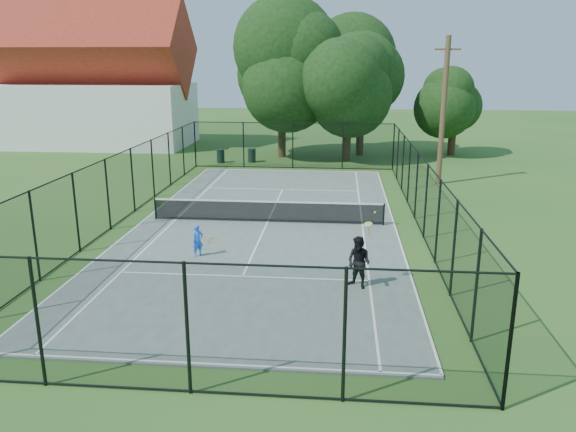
# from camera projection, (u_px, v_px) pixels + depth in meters

# --- Properties ---
(ground) EXTENTS (120.00, 120.00, 0.00)m
(ground) POSITION_uv_depth(u_px,v_px,m) (268.00, 223.00, 24.50)
(ground) COLOR #285A1E
(tennis_court) EXTENTS (11.00, 24.00, 0.06)m
(tennis_court) POSITION_uv_depth(u_px,v_px,m) (268.00, 223.00, 24.49)
(tennis_court) COLOR #536259
(tennis_court) RESTS_ON ground
(tennis_net) EXTENTS (10.08, 0.08, 0.95)m
(tennis_net) POSITION_uv_depth(u_px,v_px,m) (267.00, 211.00, 24.35)
(tennis_net) COLOR black
(tennis_net) RESTS_ON tennis_court
(fence) EXTENTS (13.10, 26.10, 3.00)m
(fence) POSITION_uv_depth(u_px,v_px,m) (267.00, 190.00, 24.10)
(fence) COLOR black
(fence) RESTS_ON ground
(tree_near_left) EXTENTS (7.47, 7.47, 9.74)m
(tree_near_left) POSITION_uv_depth(u_px,v_px,m) (282.00, 73.00, 39.73)
(tree_near_left) COLOR #332114
(tree_near_left) RESTS_ON ground
(tree_near_mid) EXTENTS (5.97, 5.97, 7.81)m
(tree_near_mid) POSITION_uv_depth(u_px,v_px,m) (348.00, 91.00, 38.41)
(tree_near_mid) COLOR #332114
(tree_near_mid) RESTS_ON ground
(tree_near_right) EXTENTS (6.44, 6.44, 8.89)m
(tree_near_right) POSITION_uv_depth(u_px,v_px,m) (362.00, 78.00, 40.66)
(tree_near_right) COLOR #332114
(tree_near_right) RESTS_ON ground
(tree_far_right) EXTENTS (4.44, 4.44, 5.87)m
(tree_far_right) POSITION_uv_depth(u_px,v_px,m) (455.00, 106.00, 41.15)
(tree_far_right) COLOR #332114
(tree_far_right) RESTS_ON ground
(building) EXTENTS (15.30, 8.15, 11.87)m
(building) POSITION_uv_depth(u_px,v_px,m) (95.00, 85.00, 45.79)
(building) COLOR silver
(building) RESTS_ON ground
(trash_bin_left) EXTENTS (0.58, 0.58, 0.93)m
(trash_bin_left) POSITION_uv_depth(u_px,v_px,m) (221.00, 156.00, 38.84)
(trash_bin_left) COLOR black
(trash_bin_left) RESTS_ON ground
(trash_bin_right) EXTENTS (0.58, 0.58, 0.94)m
(trash_bin_right) POSITION_uv_depth(u_px,v_px,m) (252.00, 155.00, 39.05)
(trash_bin_right) COLOR black
(trash_bin_right) RESTS_ON ground
(utility_pole) EXTENTS (1.40, 0.30, 8.18)m
(utility_pole) POSITION_uv_depth(u_px,v_px,m) (443.00, 111.00, 31.24)
(utility_pole) COLOR #4C3823
(utility_pole) RESTS_ON ground
(player_blue) EXTENTS (0.83, 0.49, 1.16)m
(player_blue) POSITION_uv_depth(u_px,v_px,m) (198.00, 241.00, 20.11)
(player_blue) COLOR blue
(player_blue) RESTS_ON tennis_court
(player_black) EXTENTS (1.01, 1.12, 2.30)m
(player_black) POSITION_uv_depth(u_px,v_px,m) (359.00, 262.00, 17.26)
(player_black) COLOR black
(player_black) RESTS_ON tennis_court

